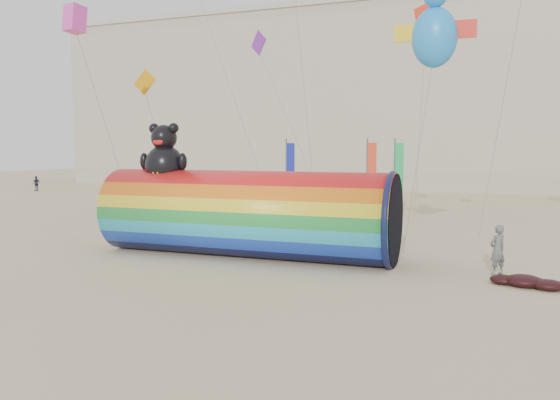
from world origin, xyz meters
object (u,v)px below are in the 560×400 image
(hotel_building, at_px, (310,102))
(kite_handler, at_px, (498,250))
(fabric_bundle, at_px, (530,282))
(windsock_assembly, at_px, (246,211))

(hotel_building, distance_m, kite_handler, 50.31)
(hotel_building, xyz_separation_m, fabric_bundle, (21.92, -46.26, -10.14))
(hotel_building, distance_m, windsock_assembly, 46.87)
(windsock_assembly, xyz_separation_m, kite_handler, (9.84, -0.02, -0.99))
(kite_handler, height_order, fabric_bundle, kite_handler)
(hotel_building, bearing_deg, kite_handler, -64.95)
(fabric_bundle, bearing_deg, windsock_assembly, 172.08)
(hotel_building, height_order, windsock_assembly, hotel_building)
(hotel_building, bearing_deg, fabric_bundle, -64.65)
(hotel_building, relative_size, kite_handler, 33.30)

